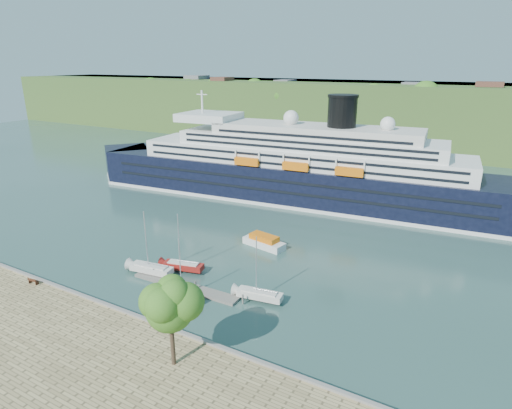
{
  "coord_description": "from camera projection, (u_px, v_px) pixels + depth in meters",
  "views": [
    {
      "loc": [
        39.54,
        -33.86,
        31.97
      ],
      "look_at": [
        3.54,
        30.0,
        7.43
      ],
      "focal_mm": 30.0,
      "sensor_mm": 36.0,
      "label": 1
    }
  ],
  "objects": [
    {
      "name": "floating_pontoon",
      "position": [
        185.0,
        286.0,
        63.63
      ],
      "size": [
        18.01,
        2.45,
        0.4
      ],
      "primitive_type": null,
      "rotation": [
        0.0,
        0.0,
        0.01
      ],
      "color": "gray",
      "rests_on": "ground"
    },
    {
      "name": "quay_coping",
      "position": [
        120.0,
        309.0,
        56.01
      ],
      "size": [
        220.0,
        0.5,
        0.3
      ],
      "primitive_type": "cube",
      "color": "slate",
      "rests_on": "promenade"
    },
    {
      "name": "far_hillside",
      "position": [
        388.0,
        114.0,
        172.5
      ],
      "size": [
        400.0,
        50.0,
        24.0
      ],
      "primitive_type": "cube",
      "color": "#345421",
      "rests_on": "ground"
    },
    {
      "name": "tender_launch",
      "position": [
        264.0,
        241.0,
        77.46
      ],
      "size": [
        8.5,
        4.21,
        2.25
      ],
      "primitive_type": null,
      "rotation": [
        0.0,
        0.0,
        -0.18
      ],
      "color": "orange",
      "rests_on": "ground"
    },
    {
      "name": "sailboat_white_far",
      "position": [
        260.0,
        271.0,
        58.75
      ],
      "size": [
        7.38,
        3.03,
        9.25
      ],
      "primitive_type": null,
      "rotation": [
        0.0,
        0.0,
        0.15
      ],
      "color": "silver",
      "rests_on": "ground"
    },
    {
      "name": "cruise_ship",
      "position": [
        290.0,
        148.0,
        101.24
      ],
      "size": [
        113.75,
        27.09,
        25.31
      ],
      "primitive_type": null,
      "rotation": [
        0.0,
        0.0,
        0.1
      ],
      "color": "black",
      "rests_on": "ground"
    },
    {
      "name": "promenade_tree",
      "position": [
        171.0,
        319.0,
        44.38
      ],
      "size": [
        6.79,
        6.79,
        11.25
      ],
      "primitive_type": null,
      "color": "#31651A",
      "rests_on": "promenade"
    },
    {
      "name": "ground",
      "position": [
        122.0,
        316.0,
        56.54
      ],
      "size": [
        400.0,
        400.0,
        0.0
      ],
      "primitive_type": "plane",
      "color": "#284840",
      "rests_on": "ground"
    },
    {
      "name": "sailboat_extra",
      "position": [
        182.0,
        245.0,
        67.18
      ],
      "size": [
        7.47,
        3.63,
        9.31
      ],
      "primitive_type": null,
      "rotation": [
        0.0,
        0.0,
        0.24
      ],
      "color": "maroon",
      "rests_on": "ground"
    },
    {
      "name": "park_bench",
      "position": [
        33.0,
        280.0,
        62.62
      ],
      "size": [
        1.72,
        0.85,
        1.06
      ],
      "primitive_type": null,
      "rotation": [
        0.0,
        0.0,
        0.11
      ],
      "color": "#4A2615",
      "rests_on": "promenade"
    },
    {
      "name": "sailboat_white_near",
      "position": [
        149.0,
        245.0,
        65.98
      ],
      "size": [
        8.0,
        3.15,
        10.06
      ],
      "primitive_type": null,
      "rotation": [
        0.0,
        0.0,
        0.13
      ],
      "color": "silver",
      "rests_on": "ground"
    },
    {
      "name": "sailboat_red",
      "position": [
        182.0,
        272.0,
        59.05
      ],
      "size": [
        7.08,
        3.6,
        8.82
      ],
      "primitive_type": null,
      "rotation": [
        0.0,
        0.0,
        -0.26
      ],
      "color": "maroon",
      "rests_on": "ground"
    }
  ]
}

